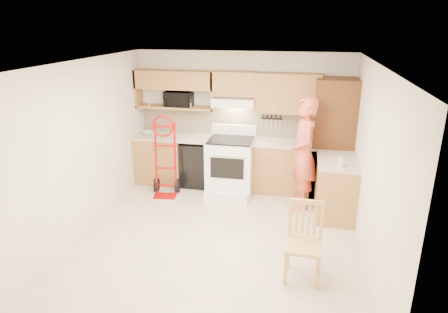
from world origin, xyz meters
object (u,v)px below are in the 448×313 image
(range, at_px, (230,162))
(person, at_px, (303,154))
(dining_chair, at_px, (304,243))
(hand_truck, at_px, (165,160))
(microwave, at_px, (179,99))

(range, bearing_deg, person, -12.64)
(dining_chair, bearing_deg, range, 122.14)
(person, bearing_deg, range, -113.78)
(person, distance_m, hand_truck, 2.42)
(range, xyz_separation_m, person, (1.27, -0.29, 0.34))
(microwave, relative_size, hand_truck, 0.39)
(microwave, xyz_separation_m, hand_truck, (-0.07, -0.74, -0.97))
(microwave, distance_m, hand_truck, 1.22)
(microwave, height_order, range, microwave)
(hand_truck, distance_m, dining_chair, 3.21)
(microwave, relative_size, dining_chair, 0.53)
(range, xyz_separation_m, dining_chair, (1.34, -2.33, -0.12))
(person, relative_size, hand_truck, 1.42)
(range, height_order, hand_truck, hand_truck)
(microwave, bearing_deg, person, -17.75)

